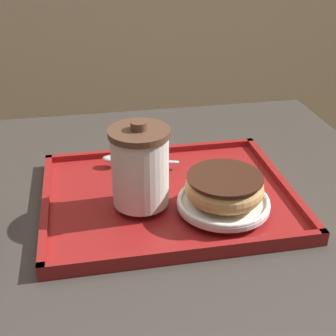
{
  "coord_description": "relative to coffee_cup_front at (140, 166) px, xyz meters",
  "views": [
    {
      "loc": [
        -0.1,
        -0.66,
        1.18
      ],
      "look_at": [
        0.03,
        0.01,
        0.81
      ],
      "focal_mm": 50.0,
      "sensor_mm": 36.0,
      "label": 1
    }
  ],
  "objects": [
    {
      "name": "cafe_table",
      "position": [
        0.02,
        0.02,
        -0.27
      ],
      "size": [
        0.93,
        0.88,
        0.75
      ],
      "color": "#38332D",
      "rests_on": "ground_plane"
    },
    {
      "name": "donut_chocolate_glazed",
      "position": [
        0.13,
        -0.04,
        -0.03
      ],
      "size": [
        0.13,
        0.13,
        0.04
      ],
      "color": "tan",
      "rests_on": "plate_with_chocolate_donut"
    },
    {
      "name": "spoon",
      "position": [
        -0.02,
        0.14,
        -0.06
      ],
      "size": [
        0.14,
        0.05,
        0.01
      ],
      "rotation": [
        0.0,
        0.0,
        2.88
      ],
      "color": "silver",
      "rests_on": "serving_tray"
    },
    {
      "name": "plate_with_chocolate_donut",
      "position": [
        0.13,
        -0.04,
        -0.06
      ],
      "size": [
        0.15,
        0.15,
        0.01
      ],
      "color": "white",
      "rests_on": "serving_tray"
    },
    {
      "name": "coffee_cup_front",
      "position": [
        0.0,
        0.0,
        0.0
      ],
      "size": [
        0.1,
        0.1,
        0.14
      ],
      "color": "white",
      "rests_on": "serving_tray"
    },
    {
      "name": "serving_tray",
      "position": [
        0.05,
        0.03,
        -0.08
      ],
      "size": [
        0.42,
        0.34,
        0.02
      ],
      "color": "maroon",
      "rests_on": "cafe_table"
    }
  ]
}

